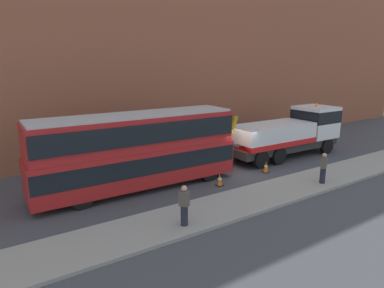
% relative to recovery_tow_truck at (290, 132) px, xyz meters
% --- Properties ---
extents(ground_plane, '(120.00, 120.00, 0.00)m').
position_rel_recovery_tow_truck_xyz_m(ground_plane, '(-5.68, -0.43, -1.76)').
color(ground_plane, '#424247').
extents(near_kerb, '(60.00, 2.80, 0.15)m').
position_rel_recovery_tow_truck_xyz_m(near_kerb, '(-5.68, -4.63, -1.68)').
color(near_kerb, gray).
rests_on(near_kerb, ground_plane).
extents(building_facade, '(60.00, 1.50, 16.00)m').
position_rel_recovery_tow_truck_xyz_m(building_facade, '(-5.68, 6.52, 6.31)').
color(building_facade, '#935138').
rests_on(building_facade, ground_plane).
extents(recovery_tow_truck, '(10.16, 2.79, 3.67)m').
position_rel_recovery_tow_truck_xyz_m(recovery_tow_truck, '(0.00, 0.00, 0.00)').
color(recovery_tow_truck, '#2D2D2D').
rests_on(recovery_tow_truck, ground_plane).
extents(double_decker_bus, '(11.08, 2.73, 4.06)m').
position_rel_recovery_tow_truck_xyz_m(double_decker_bus, '(-11.88, 0.01, 0.47)').
color(double_decker_bus, '#AD1E1E').
rests_on(double_decker_bus, ground_plane).
extents(pedestrian_onlooker, '(0.45, 0.47, 1.71)m').
position_rel_recovery_tow_truck_xyz_m(pedestrian_onlooker, '(-12.26, -5.24, -0.77)').
color(pedestrian_onlooker, '#232333').
rests_on(pedestrian_onlooker, near_kerb).
extents(pedestrian_bystander, '(0.47, 0.40, 1.71)m').
position_rel_recovery_tow_truck_xyz_m(pedestrian_bystander, '(-3.26, -5.22, -0.77)').
color(pedestrian_bystander, '#232333').
rests_on(pedestrian_bystander, near_kerb).
extents(traffic_cone_near_bus, '(0.36, 0.36, 0.72)m').
position_rel_recovery_tow_truck_xyz_m(traffic_cone_near_bus, '(-7.99, -2.11, -1.42)').
color(traffic_cone_near_bus, orange).
rests_on(traffic_cone_near_bus, ground_plane).
extents(traffic_cone_midway, '(0.36, 0.36, 0.72)m').
position_rel_recovery_tow_truck_xyz_m(traffic_cone_midway, '(-4.16, -1.84, -1.42)').
color(traffic_cone_midway, orange).
rests_on(traffic_cone_midway, ground_plane).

